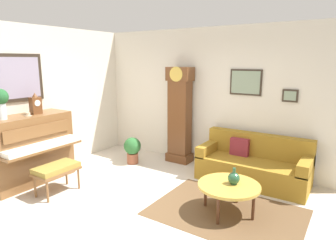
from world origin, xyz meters
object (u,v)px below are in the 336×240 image
flower_vase (0,100)px  green_jug (234,178)px  couch (253,165)px  coffee_table (229,186)px  piano_bench (57,170)px  piano (30,149)px  mantel_clock (36,104)px  potted_plant (132,149)px  teacup (28,115)px  grandfather_clock (180,118)px

flower_vase → green_jug: (3.43, 1.35, -1.01)m
couch → flower_vase: bearing=-142.0°
coffee_table → green_jug: (0.05, 0.04, 0.12)m
piano_bench → flower_vase: 1.42m
piano → mantel_clock: size_ratio=3.79×
potted_plant → couch: bearing=10.5°
mantel_clock → potted_plant: size_ratio=0.68×
couch → teacup: (-3.27, -2.19, 0.93)m
grandfather_clock → mantel_clock: 2.79m
coffee_table → green_jug: size_ratio=3.67×
piano → grandfather_clock: size_ratio=0.71×
mantel_clock → green_jug: mantel_clock is taller
mantel_clock → potted_plant: 2.08m
piano → teacup: teacup is taller
piano → grandfather_clock: 2.93m
flower_vase → mantel_clock: bearing=90.0°
piano → teacup: (0.06, -0.01, 0.63)m
piano → flower_vase: size_ratio=2.48×
couch → flower_vase: size_ratio=3.28×
piano → green_jug: (3.43, 0.93, -0.09)m
flower_vase → green_jug: bearing=21.4°
piano → piano_bench: bearing=-3.3°
grandfather_clock → teacup: (-1.60, -2.40, 0.28)m
mantel_clock → flower_vase: (-0.00, -0.60, 0.14)m
piano_bench → green_jug: bearing=20.2°
piano_bench → grandfather_clock: bearing=70.2°
grandfather_clock → green_jug: grandfather_clock is taller
green_jug → couch: bearing=94.6°
piano_bench → couch: 3.39m
piano_bench → coffee_table: bearing=19.7°
mantel_clock → teacup: mantel_clock is taller
piano → mantel_clock: (0.00, 0.18, 0.77)m
grandfather_clock → green_jug: 2.34m
couch → green_jug: (0.10, -1.25, 0.21)m
grandfather_clock → coffee_table: (1.72, -1.51, -0.56)m
piano → grandfather_clock: grandfather_clock is taller
mantel_clock → flower_vase: flower_vase is taller
piano → potted_plant: bearing=62.6°
grandfather_clock → coffee_table: grandfather_clock is taller
piano_bench → potted_plant: (0.11, 1.77, -0.08)m
mantel_clock → potted_plant: bearing=60.0°
teacup → grandfather_clock: bearing=56.4°
grandfather_clock → green_jug: size_ratio=8.46×
piano_bench → grandfather_clock: (0.88, 2.44, 0.56)m
grandfather_clock → couch: grandfather_clock is taller
couch → coffee_table: bearing=-87.7°
teacup → potted_plant: bearing=64.4°
flower_vase → teacup: size_ratio=5.00×
mantel_clock → teacup: size_ratio=3.28×
coffee_table → couch: bearing=92.3°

